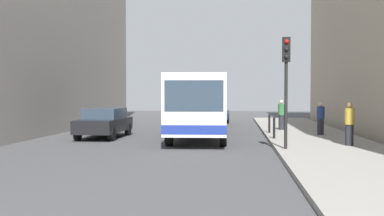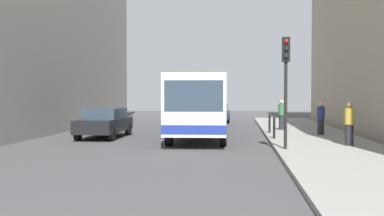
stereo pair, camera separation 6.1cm
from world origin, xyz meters
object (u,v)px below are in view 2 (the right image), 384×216
(bollard_near, at_px, (274,128))
(pedestrian_mid_sidewalk, at_px, (321,119))
(car_beside_bus, at_px, (105,122))
(bollard_mid, at_px, (270,124))
(bus, at_px, (201,103))
(traffic_light, at_px, (286,71))
(pedestrian_far_sidewalk, at_px, (282,115))
(car_behind_bus, at_px, (215,114))
(pedestrian_near_signal, at_px, (349,124))

(bollard_near, distance_m, pedestrian_mid_sidewalk, 3.34)
(car_beside_bus, xyz_separation_m, bollard_mid, (8.24, 1.96, -0.16))
(bus, distance_m, bollard_mid, 3.86)
(car_beside_bus, distance_m, traffic_light, 10.04)
(traffic_light, distance_m, bollard_near, 4.65)
(bus, relative_size, pedestrian_far_sidewalk, 6.57)
(car_beside_bus, relative_size, car_behind_bus, 0.98)
(pedestrian_near_signal, height_order, pedestrian_mid_sidewalk, pedestrian_near_signal)
(pedestrian_far_sidewalk, bearing_deg, bus, -24.86)
(traffic_light, relative_size, pedestrian_mid_sidewalk, 2.53)
(bollard_near, height_order, pedestrian_mid_sidewalk, pedestrian_mid_sidewalk)
(traffic_light, xyz_separation_m, pedestrian_far_sidewalk, (0.72, 9.26, -2.01))
(bus, bearing_deg, car_behind_bus, -93.23)
(bus, relative_size, bollard_near, 11.68)
(car_beside_bus, xyz_separation_m, bollard_near, (8.24, -1.14, -0.16))
(car_behind_bus, distance_m, pedestrian_far_sidewalk, 7.49)
(bus, xyz_separation_m, pedestrian_near_signal, (6.22, -4.53, -0.73))
(pedestrian_near_signal, distance_m, pedestrian_far_sidewalk, 8.09)
(bus, distance_m, traffic_light, 7.05)
(bollard_mid, relative_size, pedestrian_near_signal, 0.56)
(bus, relative_size, pedestrian_mid_sidewalk, 6.85)
(bus, xyz_separation_m, car_beside_bus, (-4.73, -0.79, -0.94))
(car_behind_bus, bearing_deg, pedestrian_mid_sidewalk, 125.13)
(bus, xyz_separation_m, bollard_mid, (3.51, 1.17, -1.10))
(car_beside_bus, relative_size, pedestrian_mid_sidewalk, 2.73)
(car_behind_bus, distance_m, bollard_near, 11.98)
(pedestrian_near_signal, bearing_deg, pedestrian_far_sidewalk, -55.88)
(bus, relative_size, traffic_light, 2.71)
(bus, xyz_separation_m, car_behind_bus, (0.23, 9.59, -0.94))
(bollard_mid, xyz_separation_m, pedestrian_far_sidewalk, (0.82, 2.17, 0.37))
(bollard_near, bearing_deg, pedestrian_mid_sidewalk, 42.11)
(traffic_light, relative_size, bollard_near, 4.32)
(car_beside_bus, distance_m, pedestrian_far_sidewalk, 9.96)
(car_beside_bus, height_order, pedestrian_near_signal, pedestrian_near_signal)
(pedestrian_near_signal, relative_size, pedestrian_mid_sidewalk, 1.05)
(bollard_near, xyz_separation_m, bollard_mid, (0.00, 3.10, 0.00))
(car_behind_bus, height_order, pedestrian_mid_sidewalk, pedestrian_mid_sidewalk)
(car_behind_bus, bearing_deg, car_beside_bus, 67.84)
(car_behind_bus, height_order, bollard_mid, car_behind_bus)
(bus, distance_m, bollard_near, 4.15)
(car_beside_bus, relative_size, bollard_near, 4.65)
(pedestrian_near_signal, bearing_deg, pedestrian_mid_sidewalk, -66.44)
(car_behind_bus, relative_size, pedestrian_mid_sidewalk, 2.78)
(car_behind_bus, xyz_separation_m, pedestrian_far_sidewalk, (4.11, -6.25, 0.21))
(bollard_near, relative_size, pedestrian_near_signal, 0.56)
(car_behind_bus, distance_m, bollard_mid, 9.04)
(car_behind_bus, relative_size, pedestrian_far_sidewalk, 2.66)
(bus, distance_m, car_beside_bus, 4.89)
(bollard_near, xyz_separation_m, pedestrian_far_sidewalk, (0.82, 5.26, 0.37))
(pedestrian_near_signal, bearing_deg, bus, -15.39)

